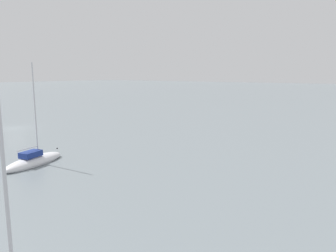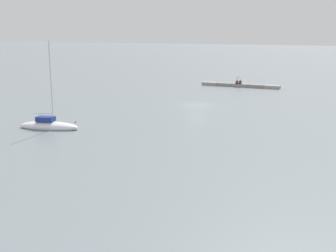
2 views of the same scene
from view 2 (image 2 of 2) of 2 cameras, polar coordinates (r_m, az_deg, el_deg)
ground_plane at (r=58.43m, az=3.80°, el=2.77°), size 500.00×500.00×0.00m
seawall_pier at (r=78.33m, az=9.49°, el=5.33°), size 14.07×1.49×0.57m
person_seated_brown_left at (r=78.23m, az=9.51°, el=5.72°), size 0.44×0.64×0.73m
person_seated_maroon_right at (r=78.21m, az=9.08°, el=5.73°), size 0.44×0.64×0.73m
umbrella_open_green at (r=78.28m, az=9.36°, el=6.36°), size 1.25×1.25×1.27m
sailboat_white_outer at (r=45.85m, az=-15.48°, el=0.03°), size 6.59×3.27×9.22m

